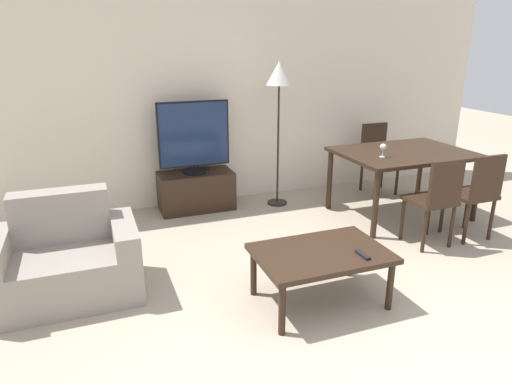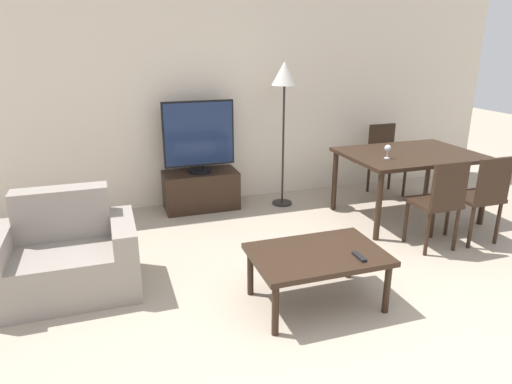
# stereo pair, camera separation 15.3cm
# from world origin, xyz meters

# --- Properties ---
(ground_plane) EXTENTS (18.00, 18.00, 0.00)m
(ground_plane) POSITION_xyz_m (0.00, 0.00, 0.00)
(ground_plane) COLOR tan
(wall_back) EXTENTS (7.32, 0.06, 2.70)m
(wall_back) POSITION_xyz_m (0.00, 3.49, 1.35)
(wall_back) COLOR beige
(wall_back) RESTS_ON ground_plane
(armchair) EXTENTS (1.10, 0.71, 0.80)m
(armchair) POSITION_xyz_m (-1.85, 1.68, 0.28)
(armchair) COLOR gray
(armchair) RESTS_ON ground_plane
(tv_stand) EXTENTS (0.86, 0.43, 0.45)m
(tv_stand) POSITION_xyz_m (-0.45, 3.21, 0.23)
(tv_stand) COLOR black
(tv_stand) RESTS_ON ground_plane
(tv) EXTENTS (0.82, 0.29, 0.83)m
(tv) POSITION_xyz_m (-0.45, 3.20, 0.87)
(tv) COLOR black
(tv) RESTS_ON tv_stand
(coffee_table) EXTENTS (0.98, 0.66, 0.43)m
(coffee_table) POSITION_xyz_m (-0.05, 0.88, 0.38)
(coffee_table) COLOR black
(coffee_table) RESTS_ON ground_plane
(dining_table) EXTENTS (1.43, 1.04, 0.75)m
(dining_table) POSITION_xyz_m (1.69, 2.21, 0.67)
(dining_table) COLOR black
(dining_table) RESTS_ON ground_plane
(dining_chair_near) EXTENTS (0.40, 0.40, 0.89)m
(dining_chair_near) POSITION_xyz_m (1.44, 1.38, 0.51)
(dining_chair_near) COLOR black
(dining_chair_near) RESTS_ON ground_plane
(dining_chair_far) EXTENTS (0.40, 0.40, 0.89)m
(dining_chair_far) POSITION_xyz_m (1.94, 3.04, 0.51)
(dining_chair_far) COLOR black
(dining_chair_far) RESTS_ON ground_plane
(dining_chair_near_right) EXTENTS (0.40, 0.40, 0.89)m
(dining_chair_near_right) POSITION_xyz_m (1.94, 1.38, 0.51)
(dining_chair_near_right) COLOR black
(dining_chair_near_right) RESTS_ON ground_plane
(floor_lamp) EXTENTS (0.29, 0.29, 1.70)m
(floor_lamp) POSITION_xyz_m (0.52, 3.03, 1.45)
(floor_lamp) COLOR black
(floor_lamp) RESTS_ON ground_plane
(remote_primary) EXTENTS (0.04, 0.15, 0.02)m
(remote_primary) POSITION_xyz_m (0.19, 0.70, 0.44)
(remote_primary) COLOR black
(remote_primary) RESTS_ON coffee_table
(wine_glass_left) EXTENTS (0.07, 0.07, 0.15)m
(wine_glass_left) POSITION_xyz_m (1.30, 2.07, 0.85)
(wine_glass_left) COLOR silver
(wine_glass_left) RESTS_ON dining_table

